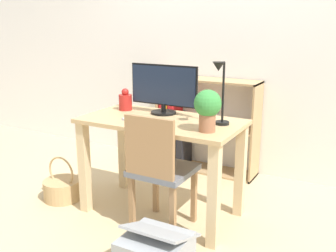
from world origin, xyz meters
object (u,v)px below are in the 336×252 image
Objects in this scene: bookshelf at (189,128)px; storage_box at (155,252)px; basket at (62,188)px; chair at (159,168)px; desk_lamp at (220,87)px; potted_plant at (208,107)px; keyboard at (144,120)px; vase at (125,101)px; monitor at (164,87)px.

storage_box is at bearing -70.29° from bookshelf.
chair is at bearing -2.22° from basket.
desk_lamp is 0.19m from potted_plant.
desk_lamp is at bearing -54.07° from bookshelf.
potted_plant reaches higher than basket.
potted_plant reaches higher than bookshelf.
storage_box is (0.41, -0.54, -0.64)m from keyboard.
bookshelf is 2.68× the size of basket.
vase is at bearing -99.74° from bookshelf.
potted_plant is at bearing 8.91° from chair.
keyboard is 0.40m from vase.
bookshelf is (-0.37, 1.22, -0.06)m from chair.
chair is at bearing -141.20° from desk_lamp.
potted_plant is at bearing 2.87° from basket.
potted_plant is (0.50, -0.30, -0.04)m from monitor.
monitor is 1.00m from bookshelf.
potted_plant is 1.40m from bookshelf.
vase is 0.18× the size of bookshelf.
chair is (-0.32, -0.26, -0.55)m from desk_lamp.
monitor reaches higher than basket.
desk_lamp reaches higher than potted_plant.
potted_plant is (0.82, -0.26, 0.09)m from vase.
keyboard is at bearing -35.42° from vase.
keyboard is (-0.01, -0.27, -0.20)m from monitor.
chair is 0.86× the size of bookshelf.
vase is at bearing 173.10° from desk_lamp.
potted_plant is at bearing 79.53° from storage_box.
chair is (0.52, -0.36, -0.35)m from vase.
potted_plant reaches higher than chair.
bookshelf is (-0.70, 0.96, -0.61)m from desk_lamp.
monitor is at bearing -77.47° from bookshelf.
keyboard reaches higher than basket.
chair is 2.29× the size of basket.
storage_box is (0.40, -0.81, -0.83)m from monitor.
monitor is at bearing 164.56° from desk_lamp.
keyboard is at bearing 127.04° from storage_box.
storage_box is (0.73, -0.77, -0.70)m from vase.
potted_plant is (0.50, -0.03, 0.15)m from keyboard.
keyboard is at bearing -80.81° from bookshelf.
basket is (-1.26, -0.06, -0.81)m from potted_plant.
desk_lamp is 1.19× the size of basket.
desk_lamp is 1.60× the size of potted_plant.
vase is 0.64× the size of potted_plant.
chair is at bearing -34.86° from vase.
storage_box is (-0.11, -0.67, -0.90)m from desk_lamp.
desk_lamp is at bearing 29.51° from chair.
vase is 0.40× the size of desk_lamp.
storage_box is at bearing -63.64° from monitor.
monitor is 2.04× the size of potted_plant.
monitor is at bearing 148.59° from potted_plant.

